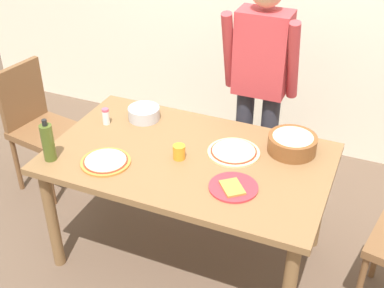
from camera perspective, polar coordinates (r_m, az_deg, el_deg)
The scene contains 12 objects.
ground at distance 3.36m, azimuth -0.34°, elevation -12.13°, with size 8.00×8.00×0.00m, color brown.
dining_table at distance 2.93m, azimuth -0.38°, elevation -2.81°, with size 1.60×0.96×0.76m.
person_cook at distance 3.36m, azimuth 7.70°, elevation 7.18°, with size 0.49×0.25×1.62m.
chair_wooden_left at distance 3.82m, azimuth -17.13°, elevation 2.50°, with size 0.46×0.46×0.95m.
pizza_raw_on_board at distance 2.91m, azimuth 4.72°, elevation -0.89°, with size 0.30×0.30×0.02m.
pizza_cooked_on_tray at distance 2.86m, azimuth -9.71°, elevation -1.95°, with size 0.28×0.28×0.02m.
plate_with_slice at distance 2.64m, azimuth 4.66°, elevation -4.88°, with size 0.26×0.26×0.02m.
popcorn_bowl at distance 2.94m, azimuth 11.25°, elevation 0.21°, with size 0.28×0.28×0.11m.
mixing_bowl_steel at distance 3.24m, azimuth -5.44°, elevation 3.47°, with size 0.20×0.20×0.08m.
olive_oil_bottle at distance 2.90m, azimuth -15.93°, elevation 0.21°, with size 0.07×0.07×0.26m.
cup_orange at distance 2.84m, azimuth -1.47°, elevation -0.90°, with size 0.07×0.07×0.09m, color orange.
salt_shaker at distance 3.21m, azimuth -9.69°, elevation 3.10°, with size 0.04×0.04×0.11m.
Camera 1 is at (0.95, -2.19, 2.37)m, focal length 47.30 mm.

